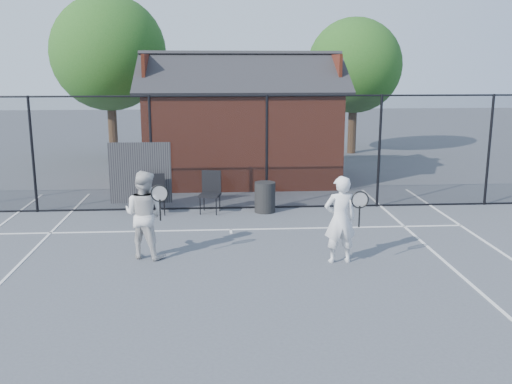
{
  "coord_description": "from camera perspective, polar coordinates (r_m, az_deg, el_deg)",
  "views": [
    {
      "loc": [
        -0.25,
        -9.74,
        3.75
      ],
      "look_at": [
        0.52,
        2.08,
        1.1
      ],
      "focal_mm": 40.0,
      "sensor_mm": 36.0,
      "label": 1
    }
  ],
  "objects": [
    {
      "name": "court_lines",
      "position": [
        9.21,
        -1.9,
        -11.36
      ],
      "size": [
        11.02,
        18.0,
        0.01
      ],
      "color": "silver",
      "rests_on": "ground"
    },
    {
      "name": "clubhouse",
      "position": [
        18.87,
        -1.46,
        6.09
      ],
      "size": [
        6.5,
        4.36,
        4.19
      ],
      "color": "maroon",
      "rests_on": "ground"
    },
    {
      "name": "fence",
      "position": [
        14.91,
        -3.93,
        3.7
      ],
      "size": [
        22.04,
        3.0,
        3.0
      ],
      "color": "black",
      "rests_on": "ground"
    },
    {
      "name": "player_front",
      "position": [
        11.03,
        8.42,
        -2.73
      ],
      "size": [
        0.78,
        0.58,
        1.7
      ],
      "color": "white",
      "rests_on": "ground"
    },
    {
      "name": "tree_left",
      "position": [
        23.63,
        -14.52,
        13.28
      ],
      "size": [
        4.48,
        4.48,
        6.44
      ],
      "color": "#321F14",
      "rests_on": "ground"
    },
    {
      "name": "ground",
      "position": [
        10.44,
        -2.15,
        -8.45
      ],
      "size": [
        80.0,
        80.0,
        0.0
      ],
      "primitive_type": "plane",
      "color": "#484C52",
      "rests_on": "ground"
    },
    {
      "name": "chair_left",
      "position": [
        14.76,
        -9.96,
        -0.31
      ],
      "size": [
        0.53,
        0.55,
        0.99
      ],
      "primitive_type": "cube",
      "rotation": [
        0.0,
        0.0,
        0.11
      ],
      "color": "black",
      "rests_on": "ground"
    },
    {
      "name": "player_back",
      "position": [
        11.42,
        -11.11,
        -2.21
      ],
      "size": [
        1.04,
        0.94,
        1.75
      ],
      "color": "silver",
      "rests_on": "ground"
    },
    {
      "name": "chair_right",
      "position": [
        14.7,
        -4.64,
        -0.1
      ],
      "size": [
        0.61,
        0.62,
        1.05
      ],
      "primitive_type": "cube",
      "rotation": [
        0.0,
        0.0,
        -0.22
      ],
      "color": "black",
      "rests_on": "ground"
    },
    {
      "name": "waste_bin",
      "position": [
        14.77,
        0.9,
        -0.52
      ],
      "size": [
        0.62,
        0.62,
        0.79
      ],
      "primitive_type": "cylinder",
      "rotation": [
        0.0,
        0.0,
        0.16
      ],
      "color": "#272727",
      "rests_on": "ground"
    },
    {
      "name": "tree_right",
      "position": [
        24.91,
        9.81,
        12.33
      ],
      "size": [
        3.97,
        3.97,
        5.7
      ],
      "color": "#321F14",
      "rests_on": "ground"
    }
  ]
}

